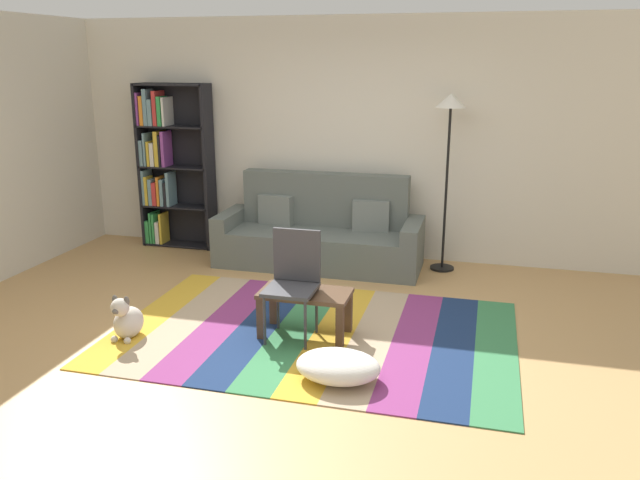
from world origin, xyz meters
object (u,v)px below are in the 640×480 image
Objects in this scene: coffee_table at (305,300)px; folding_chair at (294,275)px; pouf at (338,366)px; tv_remote at (314,288)px; couch at (320,235)px; standing_lamp at (450,124)px; bookshelf at (168,165)px; dog at (127,320)px.

coffee_table is 0.83× the size of folding_chair.
tv_remote is at bearing 117.03° from pouf.
pouf is (0.44, -0.69, -0.20)m from coffee_table.
couch is 1.91m from tv_remote.
folding_chair is (-0.53, 0.67, 0.42)m from pouf.
coffee_table reaches higher than pouf.
folding_chair is at bearing -165.66° from coffee_table.
standing_lamp reaches higher than folding_chair.
bookshelf is 2.63× the size of coffee_table.
coffee_table is at bearing -42.98° from bookshelf.
bookshelf is (-1.98, 0.28, 0.67)m from couch.
coffee_table is 0.85m from pouf.
folding_chair reaches higher than dog.
standing_lamp is (0.97, 2.07, 1.27)m from coffee_table.
standing_lamp is at bearing -2.12° from bookshelf.
bookshelf reaches higher than coffee_table.
coffee_table is 0.39× the size of standing_lamp.
coffee_table is 0.12m from tv_remote.
couch is 1.95m from coffee_table.
tv_remote is at bearing -76.72° from couch.
couch is 3.68× the size of pouf.
dog is at bearing -159.29° from tv_remote.
coffee_table is 0.24m from folding_chair.
bookshelf reaches higher than folding_chair.
standing_lamp is (0.53, 2.77, 1.47)m from pouf.
pouf is at bearing -17.78° from folding_chair.
standing_lamp reaches higher than pouf.
standing_lamp reaches higher than tv_remote.
couch is 15.07× the size of tv_remote.
bookshelf is 2.18× the size of folding_chair.
coffee_table is 1.48m from dog.
standing_lamp reaches higher than couch.
standing_lamp reaches higher than dog.
folding_chair reaches higher than coffee_table.
coffee_table is at bearing 16.76° from dog.
bookshelf is at bearing 109.84° from dog.
standing_lamp is 2.10× the size of folding_chair.
couch is at bearing -8.13° from bookshelf.
couch is 3.03× the size of coffee_table.
pouf is at bearing -72.52° from couch.
dog reaches higher than pouf.
dog is at bearing 171.82° from pouf.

